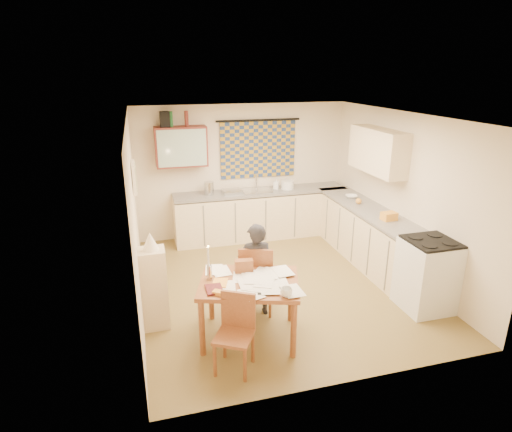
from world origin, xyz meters
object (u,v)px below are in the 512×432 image
object	(u,v)px
counter_back	(261,214)
shelf_stand	(154,289)
counter_right	(369,237)
stove	(427,275)
person	(256,270)
chair_far	(257,290)
dining_table	(249,309)

from	to	relation	value
counter_back	shelf_stand	size ratio (longest dim) A/B	3.15
counter_right	stove	distance (m)	1.52
person	shelf_stand	xyz separation A→B (m)	(-1.29, 0.06, -0.11)
chair_far	shelf_stand	world-z (taller)	shelf_stand
dining_table	counter_back	bearing A→B (deg)	89.03
dining_table	shelf_stand	world-z (taller)	shelf_stand
dining_table	chair_far	world-z (taller)	chair_far
counter_back	counter_right	bearing A→B (deg)	-48.51
counter_right	stove	xyz separation A→B (m)	(0.00, -1.52, 0.04)
counter_right	stove	size ratio (longest dim) A/B	2.99
counter_back	person	size ratio (longest dim) A/B	2.59
dining_table	person	distance (m)	0.59
dining_table	shelf_stand	distance (m)	1.21
person	dining_table	bearing A→B (deg)	70.42
counter_back	counter_right	distance (m)	2.13
counter_back	shelf_stand	xyz separation A→B (m)	(-2.13, -2.60, 0.07)
counter_back	shelf_stand	bearing A→B (deg)	-129.34
chair_far	shelf_stand	bearing A→B (deg)	20.62
dining_table	person	size ratio (longest dim) A/B	1.06
counter_right	shelf_stand	xyz separation A→B (m)	(-3.54, -1.00, 0.07)
stove	shelf_stand	xyz separation A→B (m)	(-3.54, 0.52, 0.03)
person	counter_back	bearing A→B (deg)	-103.74
stove	dining_table	bearing A→B (deg)	-179.53
dining_table	chair_far	distance (m)	0.61
dining_table	counter_right	bearing A→B (deg)	49.63
stove	shelf_stand	world-z (taller)	shelf_stand
chair_far	shelf_stand	xyz separation A→B (m)	(-1.32, -0.01, 0.22)
chair_far	stove	bearing A→B (deg)	-173.20
stove	chair_far	world-z (taller)	stove
counter_right	chair_far	world-z (taller)	chair_far
person	shelf_stand	world-z (taller)	person
shelf_stand	person	bearing A→B (deg)	-2.51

